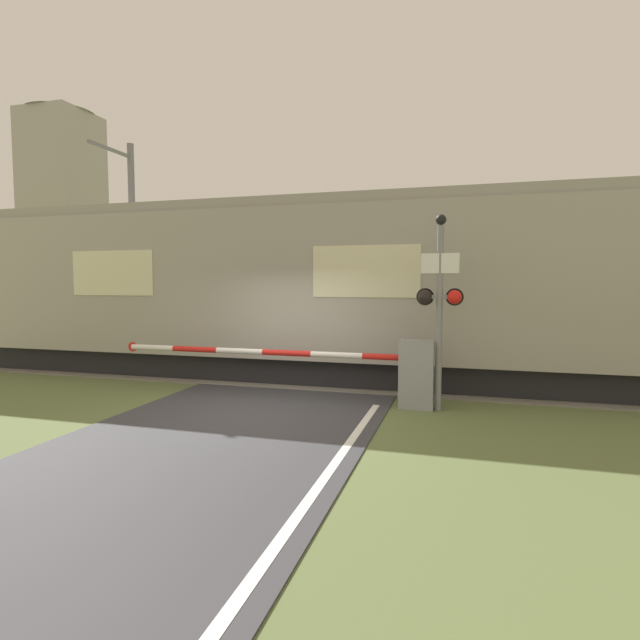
{
  "coord_description": "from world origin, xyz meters",
  "views": [
    {
      "loc": [
        3.37,
        -7.81,
        2.22
      ],
      "look_at": [
        0.65,
        1.69,
        1.49
      ],
      "focal_mm": 28.0,
      "sensor_mm": 36.0,
      "label": 1
    }
  ],
  "objects": [
    {
      "name": "ground_plane",
      "position": [
        0.0,
        0.0,
        0.0
      ],
      "size": [
        80.0,
        80.0,
        0.0
      ],
      "primitive_type": "plane",
      "color": "#5B6B3D"
    },
    {
      "name": "track_bed",
      "position": [
        0.0,
        3.44,
        0.02
      ],
      "size": [
        36.0,
        3.2,
        0.13
      ],
      "color": "slate",
      "rests_on": "ground_plane"
    },
    {
      "name": "train",
      "position": [
        1.5,
        3.44,
        2.08
      ],
      "size": [
        21.62,
        2.92,
        4.07
      ],
      "color": "black",
      "rests_on": "ground_plane"
    },
    {
      "name": "crossing_barrier",
      "position": [
        2.07,
        1.09,
        0.66
      ],
      "size": [
        6.28,
        0.44,
        1.21
      ],
      "color": "gray",
      "rests_on": "ground_plane"
    },
    {
      "name": "signal_post",
      "position": [
        2.99,
        1.0,
        1.94
      ],
      "size": [
        0.8,
        0.26,
        3.39
      ],
      "color": "gray",
      "rests_on": "ground_plane"
    },
    {
      "name": "catenary_pole",
      "position": [
        -6.51,
        5.52,
        3.39
      ],
      "size": [
        0.2,
        1.9,
        6.48
      ],
      "color": "slate",
      "rests_on": "ground_plane"
    },
    {
      "name": "distant_building",
      "position": [
        -26.71,
        24.52,
        8.12
      ],
      "size": [
        5.11,
        5.11,
        16.09
      ],
      "color": "#9E998E",
      "rests_on": "ground_plane"
    }
  ]
}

